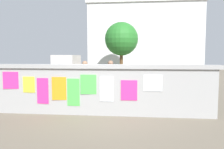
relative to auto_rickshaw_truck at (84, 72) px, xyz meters
name	(u,v)px	position (x,y,z in m)	size (l,w,h in m)	color
ground	(120,83)	(1.84, 2.69, -0.90)	(60.00, 60.00, 0.00)	#6B6051
poster_wall	(103,89)	(1.83, -5.31, -0.10)	(6.87, 0.42, 1.55)	#9C9C9C
auto_rickshaw_truck	(84,72)	(0.00, 0.00, 0.00)	(3.68, 1.71, 1.85)	black
motorcycle	(154,92)	(3.51, -3.64, -0.44)	(1.90, 0.56, 0.87)	black
bicycle_near	(165,87)	(4.20, -1.51, -0.54)	(1.70, 0.44, 0.95)	black
person_walking	(111,76)	(1.80, -2.89, 0.09)	(0.41, 0.41, 1.62)	#3F994C
person_bystander	(85,77)	(0.89, -3.61, 0.09)	(0.45, 0.45, 1.62)	#3F994C
tree_roadside	(121,39)	(1.72, 5.77, 2.23)	(2.65, 2.65, 4.47)	brown
building_background	(144,38)	(3.69, 11.13, 2.74)	(11.11, 4.76, 7.24)	silver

